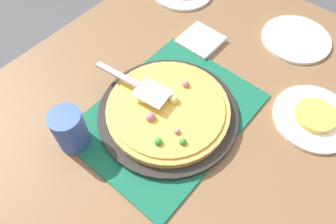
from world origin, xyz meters
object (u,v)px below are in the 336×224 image
object	(u,v)px
pizza	(168,109)
cup_near	(70,130)
served_slice_left	(316,115)
pizza_pan	(168,113)
napkin_stack	(201,41)
plate_side	(296,39)
pizza_server	(137,85)
plate_near_left	(314,118)

from	to	relation	value
pizza	cup_near	xyz separation A→B (m)	(-0.22, 0.13, 0.03)
pizza	served_slice_left	xyz separation A→B (m)	(0.25, -0.31, -0.02)
pizza_pan	napkin_stack	bearing A→B (deg)	20.10
pizza_pan	pizza	xyz separation A→B (m)	(-0.00, 0.00, 0.02)
plate_side	pizza_server	world-z (taller)	pizza_server
cup_near	pizza_server	xyz separation A→B (m)	(0.20, -0.04, 0.01)
served_slice_left	cup_near	size ratio (longest dim) A/B	0.92
cup_near	pizza_server	size ratio (longest dim) A/B	0.51
plate_near_left	pizza_server	bearing A→B (deg)	122.82
pizza_pan	pizza_server	size ratio (longest dim) A/B	1.63
cup_near	served_slice_left	bearing A→B (deg)	-43.43
plate_near_left	cup_near	bearing A→B (deg)	136.57
pizza	plate_side	distance (m)	0.51
pizza_pan	served_slice_left	world-z (taller)	served_slice_left
napkin_stack	plate_side	bearing A→B (deg)	-47.70
pizza	plate_near_left	size ratio (longest dim) A/B	1.50
pizza_server	napkin_stack	xyz separation A→B (m)	(0.30, 0.01, -0.06)
napkin_stack	served_slice_left	bearing A→B (deg)	-95.00
plate_side	served_slice_left	world-z (taller)	served_slice_left
pizza	served_slice_left	distance (m)	0.40
plate_near_left	pizza_server	world-z (taller)	pizza_server
pizza_pan	served_slice_left	bearing A→B (deg)	-51.02
pizza	served_slice_left	bearing A→B (deg)	-50.96
plate_side	cup_near	distance (m)	0.76
served_slice_left	napkin_stack	distance (m)	0.41
plate_near_left	cup_near	xyz separation A→B (m)	(-0.46, 0.44, 0.06)
pizza	napkin_stack	distance (m)	0.31
cup_near	napkin_stack	world-z (taller)	cup_near
napkin_stack	cup_near	bearing A→B (deg)	176.81
pizza_pan	cup_near	distance (m)	0.26
served_slice_left	plate_near_left	bearing A→B (deg)	0.00
pizza	plate_near_left	bearing A→B (deg)	-50.96
pizza	pizza_server	size ratio (longest dim) A/B	1.41
plate_side	pizza	bearing A→B (deg)	165.70
plate_side	pizza_server	size ratio (longest dim) A/B	0.94
pizza	pizza_server	world-z (taller)	pizza_server
served_slice_left	pizza_server	xyz separation A→B (m)	(-0.26, 0.40, 0.05)
plate_side	pizza_server	bearing A→B (deg)	156.24
plate_side	served_slice_left	size ratio (longest dim) A/B	2.00
plate_near_left	served_slice_left	bearing A→B (deg)	0.00
served_slice_left	plate_side	bearing A→B (deg)	36.49
pizza	pizza_server	distance (m)	0.10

